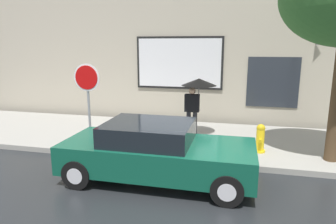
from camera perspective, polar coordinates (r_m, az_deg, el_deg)
ground_plane at (r=6.95m, az=4.67°, el=-13.29°), size 60.00×60.00×0.00m
sidewalk at (r=9.70m, az=7.38°, el=-5.30°), size 20.00×4.00×0.15m
building_facade at (r=11.74m, az=9.15°, el=14.59°), size 20.00×0.67×7.00m
parked_car at (r=6.90m, az=-2.21°, el=-7.47°), size 4.25×1.85×1.34m
fire_hydrant at (r=8.66m, az=16.88°, el=-4.75°), size 0.30×0.44×0.78m
pedestrian_with_umbrella at (r=9.59m, az=5.46°, el=4.28°), size 1.10×1.10×1.85m
stop_sign at (r=8.75m, az=-14.84°, el=4.20°), size 0.76×0.10×2.37m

